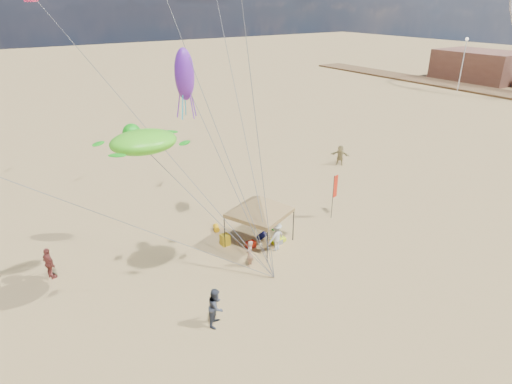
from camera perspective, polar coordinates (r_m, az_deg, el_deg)
ground at (r=23.60m, az=4.14°, el=-11.41°), size 280.00×280.00×0.00m
canopy_tent at (r=25.22m, az=0.47°, el=-0.72°), size 5.57×5.57×3.73m
feather_flag at (r=29.34m, az=10.30°, el=0.36°), size 0.47×0.14×3.11m
cooler_red at (r=26.21m, az=-0.69°, el=-6.90°), size 0.54×0.38×0.38m
cooler_blue at (r=30.50m, az=1.90°, el=-2.21°), size 0.54×0.38×0.38m
bag_navy at (r=27.13m, az=0.75°, el=-5.77°), size 0.69×0.54×0.36m
bag_orange at (r=28.13m, az=-5.25°, el=-4.72°), size 0.54×0.69×0.36m
chair_green at (r=28.21m, az=2.40°, el=-4.16°), size 0.50×0.50×0.70m
chair_yellow at (r=26.43m, az=-4.09°, el=-6.28°), size 0.50×0.50×0.70m
crate_grey at (r=26.62m, az=3.08°, el=-6.54°), size 0.34×0.30×0.28m
beach_cart at (r=26.68m, az=2.90°, el=-6.30°), size 0.90×0.50×0.24m
person_near_a at (r=24.22m, az=-0.85°, el=-8.10°), size 0.68×0.64×1.57m
person_near_b at (r=20.33m, az=-5.26°, el=-14.77°), size 1.17×1.16×1.90m
person_near_c at (r=25.61m, az=2.64°, el=-5.84°), size 1.30×0.92×1.84m
person_far_a at (r=25.60m, az=-25.54°, el=-8.47°), size 0.76×1.15×1.82m
person_far_c at (r=39.65m, az=11.00°, el=4.81°), size 1.41×1.69×1.82m
building_north at (r=91.64m, az=27.27°, el=14.53°), size 10.00×14.00×5.20m
lamp_north at (r=79.03m, az=25.65°, el=15.86°), size 0.50×0.50×8.25m
turtle_kite at (r=19.36m, az=-14.55°, el=6.40°), size 3.57×3.23×0.97m
squid_kite at (r=24.22m, az=-9.39°, el=15.01°), size 1.40×1.40×2.76m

